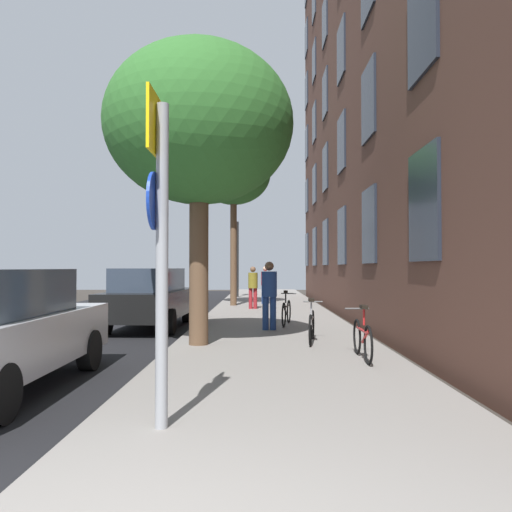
# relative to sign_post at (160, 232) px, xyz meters

# --- Properties ---
(ground_plane) EXTENTS (41.80, 41.80, 0.00)m
(ground_plane) POSITION_rel_sign_post_xyz_m (-2.19, 12.24, -1.99)
(ground_plane) COLOR #332D28
(road_asphalt) EXTENTS (7.00, 38.00, 0.01)m
(road_asphalt) POSITION_rel_sign_post_xyz_m (-4.29, 12.24, -1.99)
(road_asphalt) COLOR black
(road_asphalt) RESTS_ON ground
(sidewalk) EXTENTS (4.20, 38.00, 0.12)m
(sidewalk) POSITION_rel_sign_post_xyz_m (1.31, 12.24, -1.93)
(sidewalk) COLOR gray
(sidewalk) RESTS_ON ground
(building_facade) EXTENTS (0.56, 27.00, 19.27)m
(building_facade) POSITION_rel_sign_post_xyz_m (3.90, 11.74, 7.66)
(building_facade) COLOR #513328
(building_facade) RESTS_ON ground
(sign_post) EXTENTS (0.16, 0.60, 3.22)m
(sign_post) POSITION_rel_sign_post_xyz_m (0.00, 0.00, 0.00)
(sign_post) COLOR gray
(sign_post) RESTS_ON sidewalk
(traffic_light) EXTENTS (0.43, 0.24, 3.95)m
(traffic_light) POSITION_rel_sign_post_xyz_m (-0.32, 21.88, 0.82)
(traffic_light) COLOR black
(traffic_light) RESTS_ON sidewalk
(tree_near) EXTENTS (3.79, 3.79, 6.03)m
(tree_near) POSITION_rel_sign_post_xyz_m (-0.26, 5.29, 2.51)
(tree_near) COLOR brown
(tree_near) RESTS_ON sidewalk
(tree_far) EXTENTS (3.04, 3.04, 6.68)m
(tree_far) POSITION_rel_sign_post_xyz_m (-0.12, 15.87, 3.48)
(tree_far) COLOR brown
(tree_far) RESTS_ON sidewalk
(bicycle_0) EXTENTS (0.42, 1.62, 0.91)m
(bicycle_0) POSITION_rel_sign_post_xyz_m (2.68, 3.67, -1.52)
(bicycle_0) COLOR black
(bicycle_0) RESTS_ON sidewalk
(bicycle_1) EXTENTS (0.43, 1.63, 0.91)m
(bicycle_1) POSITION_rel_sign_post_xyz_m (2.02, 5.60, -1.52)
(bicycle_1) COLOR black
(bicycle_1) RESTS_ON sidewalk
(bicycle_2) EXTENTS (0.47, 1.62, 0.93)m
(bicycle_2) POSITION_rel_sign_post_xyz_m (1.66, 8.71, -1.51)
(bicycle_2) COLOR black
(bicycle_2) RESTS_ON sidewalk
(pedestrian_0) EXTENTS (0.53, 0.53, 1.68)m
(pedestrian_0) POSITION_rel_sign_post_xyz_m (1.19, 7.66, -0.91)
(pedestrian_0) COLOR navy
(pedestrian_0) RESTS_ON sidewalk
(pedestrian_1) EXTENTS (0.47, 0.47, 1.57)m
(pedestrian_1) POSITION_rel_sign_post_xyz_m (0.70, 14.14, -0.98)
(pedestrian_1) COLOR maroon
(pedestrian_1) RESTS_ON sidewalk
(pedestrian_2) EXTENTS (0.50, 0.50, 1.59)m
(pedestrian_2) POSITION_rel_sign_post_xyz_m (1.18, 16.91, -0.96)
(pedestrian_2) COLOR navy
(pedestrian_2) RESTS_ON sidewalk
(car_1) EXTENTS (1.92, 4.55, 1.62)m
(car_1) POSITION_rel_sign_post_xyz_m (-2.03, 8.98, -1.15)
(car_1) COLOR black
(car_1) RESTS_ON road_asphalt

